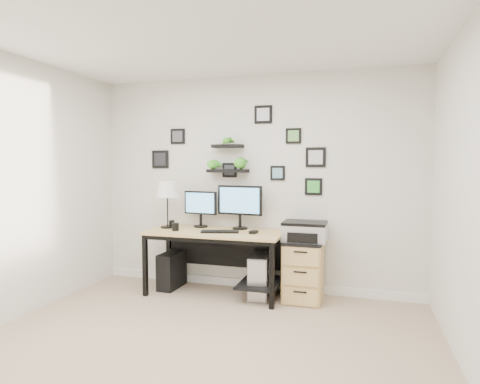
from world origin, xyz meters
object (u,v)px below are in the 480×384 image
(pc_tower_grey, at_px, (260,276))
(table_lamp, at_px, (167,190))
(desk, at_px, (219,241))
(pc_tower_black, at_px, (172,270))
(mug, at_px, (175,227))
(monitor_left, at_px, (200,206))
(monitor_right, at_px, (240,203))
(file_cabinet, at_px, (303,270))
(printer, at_px, (305,231))

(pc_tower_grey, bearing_deg, table_lamp, 179.98)
(desk, relative_size, pc_tower_black, 3.64)
(mug, xyz_separation_m, pc_tower_black, (-0.15, 0.18, -0.58))
(desk, bearing_deg, monitor_left, 148.80)
(mug, bearing_deg, table_lamp, 137.44)
(monitor_right, bearing_deg, table_lamp, -169.92)
(monitor_left, relative_size, monitor_right, 0.79)
(monitor_left, height_order, table_lamp, table_lamp)
(pc_tower_black, xyz_separation_m, pc_tower_grey, (1.13, -0.01, 0.02))
(table_lamp, xyz_separation_m, mug, (0.19, -0.17, -0.41))
(desk, distance_m, table_lamp, 0.89)
(pc_tower_black, xyz_separation_m, file_cabinet, (1.63, 0.02, 0.12))
(pc_tower_grey, bearing_deg, desk, -176.80)
(monitor_right, xyz_separation_m, mug, (-0.69, -0.33, -0.27))
(monitor_left, distance_m, pc_tower_black, 0.87)
(monitor_left, height_order, pc_tower_grey, monitor_left)
(monitor_left, xyz_separation_m, printer, (1.31, -0.12, -0.23))
(monitor_left, bearing_deg, file_cabinet, -5.53)
(monitor_left, relative_size, mug, 4.92)
(pc_tower_black, distance_m, file_cabinet, 1.63)
(pc_tower_grey, bearing_deg, pc_tower_black, 179.54)
(table_lamp, relative_size, file_cabinet, 0.86)
(monitor_right, relative_size, mug, 6.22)
(pc_tower_black, bearing_deg, monitor_left, 26.31)
(monitor_right, relative_size, table_lamp, 0.99)
(file_cabinet, xyz_separation_m, printer, (0.01, 0.01, 0.45))
(monitor_right, bearing_deg, printer, -8.47)
(mug, height_order, pc_tower_black, mug)
(desk, relative_size, mug, 17.59)
(desk, height_order, monitor_left, monitor_left)
(table_lamp, bearing_deg, file_cabinet, 1.04)
(file_cabinet, bearing_deg, monitor_right, 170.88)
(table_lamp, bearing_deg, pc_tower_grey, -0.02)
(monitor_left, relative_size, pc_tower_grey, 0.87)
(mug, relative_size, file_cabinet, 0.14)
(desk, bearing_deg, pc_tower_grey, 3.20)
(monitor_right, bearing_deg, file_cabinet, -9.12)
(desk, height_order, mug, mug)
(file_cabinet, bearing_deg, mug, -172.21)
(monitor_left, xyz_separation_m, pc_tower_black, (-0.33, -0.15, -0.79))
(mug, height_order, pc_tower_grey, mug)
(monitor_left, height_order, mug, monitor_left)
(pc_tower_black, height_order, printer, printer)
(desk, height_order, monitor_right, monitor_right)
(monitor_right, height_order, printer, monitor_right)
(monitor_right, xyz_separation_m, table_lamp, (-0.88, -0.16, 0.15))
(desk, xyz_separation_m, monitor_left, (-0.30, 0.18, 0.39))
(desk, height_order, file_cabinet, desk)
(pc_tower_black, height_order, pc_tower_grey, pc_tower_grey)
(mug, bearing_deg, monitor_right, 25.40)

